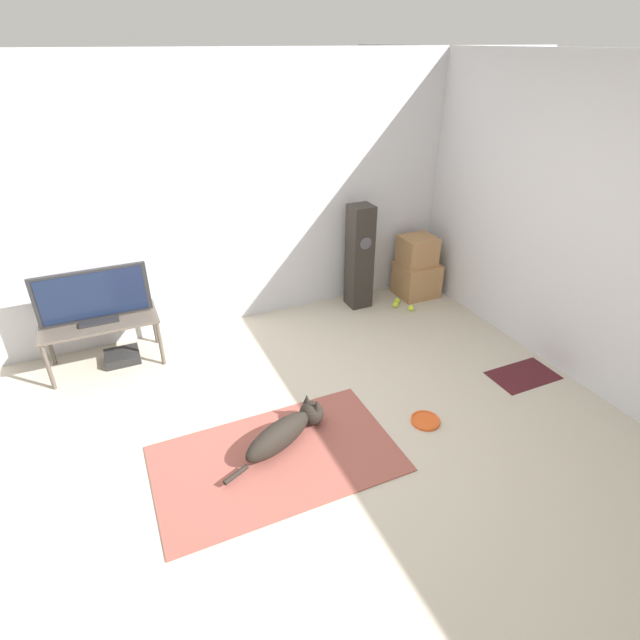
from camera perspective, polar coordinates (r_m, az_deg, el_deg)
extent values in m
plane|color=#BCB29E|center=(3.75, -3.26, -14.61)|extent=(12.00, 12.00, 0.00)
cube|color=silver|center=(4.91, -12.90, 13.03)|extent=(8.00, 0.06, 2.55)
cube|color=silver|center=(4.53, 28.91, 8.75)|extent=(0.06, 8.00, 2.55)
cube|color=#934C42|center=(3.69, -4.98, -15.49)|extent=(1.70, 1.01, 0.01)
ellipsoid|color=black|center=(3.68, -4.77, -13.10)|extent=(0.63, 0.42, 0.22)
sphere|color=black|center=(3.88, -0.97, -10.57)|extent=(0.19, 0.19, 0.19)
cone|color=black|center=(3.84, -1.52, -9.03)|extent=(0.06, 0.06, 0.08)
cone|color=black|center=(3.79, -0.35, -9.67)|extent=(0.06, 0.06, 0.08)
cylinder|color=black|center=(3.54, -9.57, -17.02)|extent=(0.19, 0.11, 0.03)
cylinder|color=#DB511E|center=(4.04, 11.94, -11.21)|extent=(0.23, 0.23, 0.02)
torus|color=#DB511E|center=(4.04, 11.95, -11.13)|extent=(0.23, 0.23, 0.02)
cube|color=#A87A4C|center=(5.86, 10.98, 4.59)|extent=(0.44, 0.39, 0.38)
cube|color=#A87A4C|center=(5.72, 11.09, 7.80)|extent=(0.37, 0.33, 0.32)
cube|color=#2D2823|center=(5.40, 4.54, 7.17)|extent=(0.24, 0.24, 1.13)
cylinder|color=#4C4C51|center=(5.23, 5.25, 8.72)|extent=(0.13, 0.00, 0.13)
cube|color=brown|center=(4.77, -23.90, -0.14)|extent=(0.97, 0.47, 0.02)
cylinder|color=brown|center=(4.74, -28.62, -4.77)|extent=(0.04, 0.04, 0.44)
cylinder|color=brown|center=(4.70, -17.76, -2.57)|extent=(0.04, 0.04, 0.44)
cylinder|color=brown|center=(5.10, -28.53, -2.37)|extent=(0.04, 0.04, 0.44)
cylinder|color=brown|center=(5.06, -18.44, -0.31)|extent=(0.04, 0.04, 0.44)
cube|color=#232326|center=(4.76, -23.95, 0.10)|extent=(0.32, 0.20, 0.03)
cube|color=#232326|center=(4.67, -24.53, 2.67)|extent=(0.92, 0.04, 0.45)
cube|color=#141E38|center=(4.65, -24.52, 2.58)|extent=(0.85, 0.01, 0.40)
sphere|color=#C6E033|center=(5.55, 10.36, 1.35)|extent=(0.07, 0.07, 0.07)
sphere|color=#C6E033|center=(5.68, 8.82, 2.19)|extent=(0.07, 0.07, 0.07)
sphere|color=#C6E033|center=(5.60, 8.63, 1.76)|extent=(0.07, 0.07, 0.07)
cube|color=black|center=(4.97, -21.65, -3.91)|extent=(0.30, 0.27, 0.08)
cube|color=#47191E|center=(4.80, 22.20, -5.87)|extent=(0.59, 0.37, 0.01)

